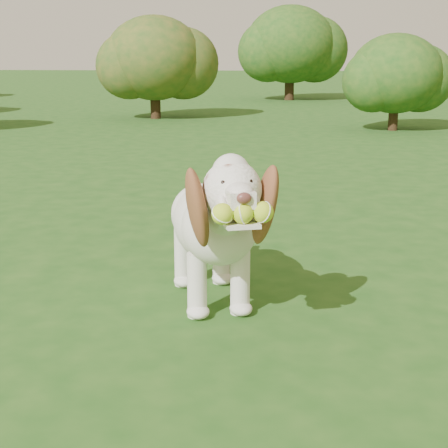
{
  "coord_description": "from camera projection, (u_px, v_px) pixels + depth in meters",
  "views": [
    {
      "loc": [
        0.01,
        -2.65,
        1.17
      ],
      "look_at": [
        -0.25,
        0.15,
        0.46
      ],
      "focal_mm": 55.0,
      "sensor_mm": 36.0,
      "label": 1
    }
  ],
  "objects": [
    {
      "name": "dog",
      "position": [
        214.0,
        220.0,
        3.14
      ],
      "size": [
        0.63,
        1.18,
        0.78
      ],
      "rotation": [
        0.0,
        0.0,
        0.3
      ],
      "color": "white",
      "rests_on": "ground"
    },
    {
      "name": "shrub_i",
      "position": [
        290.0,
        44.0,
        16.4
      ],
      "size": [
        2.16,
        2.16,
        2.23
      ],
      "color": "#382314",
      "rests_on": "ground"
    },
    {
      "name": "shrub_b",
      "position": [
        154.0,
        58.0,
        11.9
      ],
      "size": [
        1.71,
        1.71,
        1.77
      ],
      "color": "#382314",
      "rests_on": "ground"
    },
    {
      "name": "shrub_c",
      "position": [
        396.0,
        74.0,
        10.14
      ],
      "size": [
        1.38,
        1.38,
        1.43
      ],
      "color": "#382314",
      "rests_on": "ground"
    },
    {
      "name": "ground",
      "position": [
        281.0,
        341.0,
        2.84
      ],
      "size": [
        80.0,
        80.0,
        0.0
      ],
      "primitive_type": "plane",
      "color": "#1B4814",
      "rests_on": "ground"
    }
  ]
}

